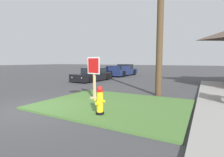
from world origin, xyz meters
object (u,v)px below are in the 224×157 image
pickup_truck_navy (123,71)px  utility_pole (160,11)px  parked_sedan_black (93,75)px  manhole_cover (75,91)px  fire_hydrant (100,101)px  stop_sign (94,78)px

pickup_truck_navy → utility_pole: 13.62m
parked_sedan_black → utility_pole: size_ratio=0.52×
manhole_cover → utility_pole: 6.63m
fire_hydrant → pickup_truck_navy: (-6.30, 15.42, 0.09)m
parked_sedan_black → fire_hydrant: bearing=-53.8°
stop_sign → parked_sedan_black: 8.36m
pickup_truck_navy → utility_pole: (7.17, -10.93, 3.82)m
parked_sedan_black → utility_pole: 9.21m
fire_hydrant → manhole_cover: (-3.91, 3.30, -0.52)m
manhole_cover → utility_pole: bearing=13.9°
parked_sedan_black → pickup_truck_navy: pickup_truck_navy is taller
manhole_cover → stop_sign: bearing=-30.8°
utility_pole → manhole_cover: bearing=-166.1°
stop_sign → manhole_cover: stop_sign is taller
manhole_cover → pickup_truck_navy: 12.36m
pickup_truck_navy → stop_sign: bearing=-70.5°
parked_sedan_black → pickup_truck_navy: 6.75m
fire_hydrant → pickup_truck_navy: size_ratio=0.17×
utility_pole → parked_sedan_black: bearing=149.9°
fire_hydrant → parked_sedan_black: 10.75m
manhole_cover → utility_pole: size_ratio=0.08×
pickup_truck_navy → utility_pole: size_ratio=0.65×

